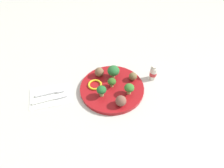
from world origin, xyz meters
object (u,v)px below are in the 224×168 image
fork (51,92)px  broccoli_floret_far_rim (113,71)px  broccoli_floret_mid_right (129,88)px  pepper_ring_near_rim (95,85)px  napkin (50,97)px  broccoli_floret_center (113,82)px  meatball_back_right (121,101)px  meatball_center (133,76)px  yogurt_bottle (153,73)px  meatball_mid_left (99,72)px  plate (112,88)px  broccoli_floret_near_rim (101,90)px  knife (52,99)px

fork → broccoli_floret_far_rim: bearing=10.1°
broccoli_floret_mid_right → pepper_ring_near_rim: bearing=154.7°
broccoli_floret_far_rim → napkin: 0.30m
broccoli_floret_mid_right → napkin: broccoli_floret_mid_right is taller
broccoli_floret_center → napkin: bearing=-177.7°
meatball_back_right → napkin: bearing=162.1°
meatball_center → pepper_ring_near_rim: 0.17m
meatball_center → yogurt_bottle: bearing=5.4°
meatball_mid_left → pepper_ring_near_rim: 0.07m
pepper_ring_near_rim → broccoli_floret_mid_right: bearing=-25.3°
napkin → yogurt_bottle: (0.47, 0.05, 0.03)m
broccoli_floret_mid_right → fork: broccoli_floret_mid_right is taller
broccoli_floret_center → meatball_center: broccoli_floret_center is taller
plate → broccoli_floret_far_rim: size_ratio=4.73×
plate → meatball_center: bearing=19.1°
broccoli_floret_mid_right → broccoli_floret_near_rim: bearing=178.0°
napkin → knife: bearing=-61.7°
yogurt_bottle → broccoli_floret_near_rim: bearing=-161.3°
meatball_mid_left → napkin: (-0.22, -0.09, -0.03)m
meatball_back_right → meatball_center: meatball_back_right is taller
meatball_back_right → yogurt_bottle: (0.17, 0.14, -0.00)m
broccoli_floret_mid_right → fork: size_ratio=0.41×
broccoli_floret_mid_right → meatball_center: 0.09m
broccoli_floret_mid_right → meatball_mid_left: size_ratio=1.18×
broccoli_floret_far_rim → broccoli_floret_near_rim: bearing=-122.3°
meatball_back_right → yogurt_bottle: 0.23m
meatball_mid_left → meatball_back_right: (0.07, -0.18, 0.00)m
pepper_ring_near_rim → napkin: (-0.20, -0.03, -0.02)m
knife → broccoli_floret_mid_right: bearing=-3.9°
broccoli_floret_far_rim → napkin: (-0.28, -0.07, -0.05)m
napkin → broccoli_floret_far_rim: bearing=13.6°
plate → yogurt_bottle: 0.20m
pepper_ring_near_rim → yogurt_bottle: size_ratio=0.83×
knife → meatball_back_right: bearing=-15.4°
plate → knife: plate is taller
broccoli_floret_mid_right → broccoli_floret_center: broccoli_floret_mid_right is taller
broccoli_floret_far_rim → plate: bearing=-103.9°
broccoli_floret_center → pepper_ring_near_rim: 0.08m
broccoli_floret_near_rim → yogurt_bottle: bearing=18.7°
plate → meatball_back_right: (0.02, -0.10, 0.03)m
plate → napkin: 0.27m
fork → knife: bearing=-85.1°
broccoli_floret_mid_right → broccoli_floret_near_rim: (-0.12, 0.00, 0.00)m
broccoli_floret_center → knife: broccoli_floret_center is taller
meatball_mid_left → knife: 0.24m
broccoli_floret_near_rim → knife: size_ratio=0.35×
pepper_ring_near_rim → knife: 0.19m
broccoli_floret_near_rim → meatball_center: broccoli_floret_near_rim is taller
broccoli_floret_mid_right → yogurt_bottle: (0.13, 0.09, -0.01)m
meatball_back_right → yogurt_bottle: yogurt_bottle is taller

